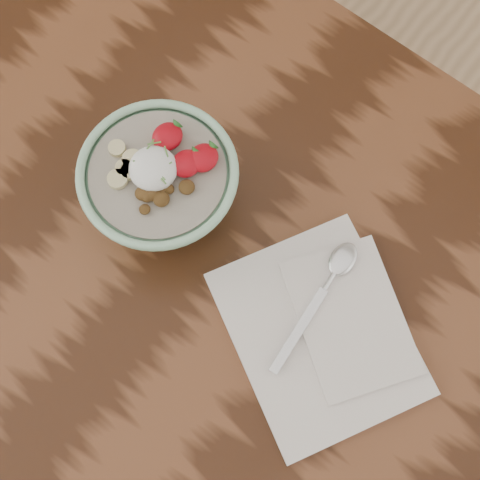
{
  "coord_description": "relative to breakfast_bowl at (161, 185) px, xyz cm",
  "views": [
    {
      "loc": [
        18.8,
        -9.45,
        152.33
      ],
      "look_at": [
        5.57,
        7.18,
        85.72
      ],
      "focal_mm": 50.0,
      "sensor_mm": 36.0,
      "label": 1
    }
  ],
  "objects": [
    {
      "name": "breakfast_bowl",
      "position": [
        0.0,
        0.0,
        0.0
      ],
      "size": [
        18.02,
        18.02,
        12.21
      ],
      "rotation": [
        0.0,
        0.0,
        -0.43
      ],
      "color": "#9DD3AB",
      "rests_on": "table"
    },
    {
      "name": "table",
      "position": [
        6.57,
        -7.88,
        -15.45
      ],
      "size": [
        160.0,
        90.0,
        75.0
      ],
      "color": "#371C0D",
      "rests_on": "ground"
    },
    {
      "name": "napkin",
      "position": [
        24.67,
        -0.58,
        -5.55
      ],
      "size": [
        29.65,
        27.75,
        1.45
      ],
      "rotation": [
        0.0,
        0.0,
        -0.48
      ],
      "color": "white",
      "rests_on": "table"
    },
    {
      "name": "spoon",
      "position": [
        21.58,
        4.69,
        -4.32
      ],
      "size": [
        3.82,
        17.99,
        0.94
      ],
      "rotation": [
        0.0,
        0.0,
        0.1
      ],
      "color": "silver",
      "rests_on": "napkin"
    }
  ]
}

